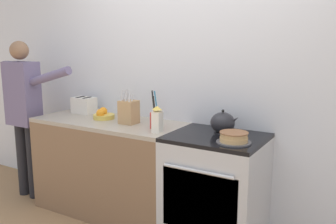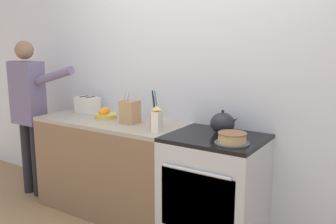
% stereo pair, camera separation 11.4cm
% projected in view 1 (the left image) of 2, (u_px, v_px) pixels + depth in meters
% --- Properties ---
extents(wall_back, '(8.00, 0.04, 2.60)m').
position_uv_depth(wall_back, '(195.00, 77.00, 3.27)').
color(wall_back, silver).
rests_on(wall_back, ground_plane).
extents(counter_cabinet, '(1.43, 0.61, 0.89)m').
position_uv_depth(counter_cabinet, '(110.00, 167.00, 3.52)').
color(counter_cabinet, brown).
rests_on(counter_cabinet, ground_plane).
extents(stove_range, '(0.73, 0.64, 0.89)m').
position_uv_depth(stove_range, '(215.00, 190.00, 2.98)').
color(stove_range, '#B7BABF').
rests_on(stove_range, ground_plane).
extents(layer_cake, '(0.25, 0.25, 0.08)m').
position_uv_depth(layer_cake, '(234.00, 138.00, 2.69)').
color(layer_cake, '#4C4C51').
rests_on(layer_cake, stove_range).
extents(tea_kettle, '(0.24, 0.20, 0.19)m').
position_uv_depth(tea_kettle, '(223.00, 123.00, 2.97)').
color(tea_kettle, '#232328').
rests_on(tea_kettle, stove_range).
extents(knife_block, '(0.14, 0.14, 0.30)m').
position_uv_depth(knife_block, '(129.00, 112.00, 3.30)').
color(knife_block, tan).
rests_on(knife_block, counter_cabinet).
extents(utensil_crock, '(0.10, 0.10, 0.32)m').
position_uv_depth(utensil_crock, '(156.00, 119.00, 3.12)').
color(utensil_crock, red).
rests_on(utensil_crock, counter_cabinet).
extents(fruit_bowl, '(0.20, 0.20, 0.10)m').
position_uv_depth(fruit_bowl, '(103.00, 115.00, 3.50)').
color(fruit_bowl, gold).
rests_on(fruit_bowl, counter_cabinet).
extents(toaster, '(0.24, 0.15, 0.16)m').
position_uv_depth(toaster, '(84.00, 105.00, 3.76)').
color(toaster, silver).
rests_on(toaster, counter_cabinet).
extents(milk_carton, '(0.07, 0.07, 0.22)m').
position_uv_depth(milk_carton, '(157.00, 120.00, 2.97)').
color(milk_carton, white).
rests_on(milk_carton, counter_cabinet).
extents(person_baker, '(0.92, 0.20, 1.61)m').
position_uv_depth(person_baker, '(24.00, 106.00, 3.78)').
color(person_baker, black).
rests_on(person_baker, ground_plane).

